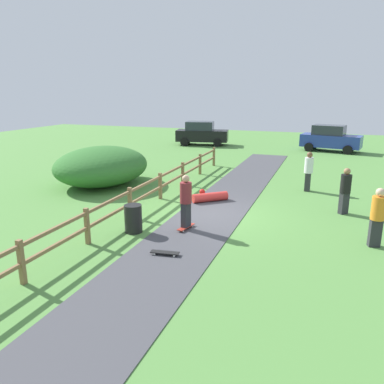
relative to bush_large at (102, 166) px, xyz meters
The scene contains 13 objects.
ground_plane 6.86m from the bush_large, 22.69° to the right, with size 60.00×60.00×0.00m, color #568E42.
asphalt_path 6.86m from the bush_large, 22.69° to the right, with size 2.40×28.00×0.02m, color #47474C.
wooden_fence 4.52m from the bush_large, 35.53° to the right, with size 0.12×18.12×1.10m.
bush_large is the anchor object (origin of this frame).
trash_bin 6.84m from the bush_large, 49.06° to the right, with size 0.56×0.56×0.90m, color black.
skater_riding 7.41m from the bush_large, 36.29° to the right, with size 0.45×0.82×1.80m.
skater_fallen 5.84m from the bush_large, ahead, with size 1.37×1.40×0.36m.
skateboard_loose 8.96m from the bush_large, 46.48° to the right, with size 0.82×0.30×0.08m.
bystander_white 9.59m from the bush_large, 12.63° to the left, with size 0.43×0.43×1.77m.
bystander_orange 12.21m from the bush_large, 18.17° to the right, with size 0.46×0.46×1.75m.
bystander_black 10.85m from the bush_large, ahead, with size 0.54×0.54×1.71m.
parked_car_black 14.66m from the bush_large, 89.56° to the left, with size 4.44×2.59×1.92m.
parked_car_blue 17.84m from the bush_large, 55.34° to the left, with size 4.44×2.58×1.92m.
Camera 1 is at (3.87, -12.68, 4.40)m, focal length 35.63 mm.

